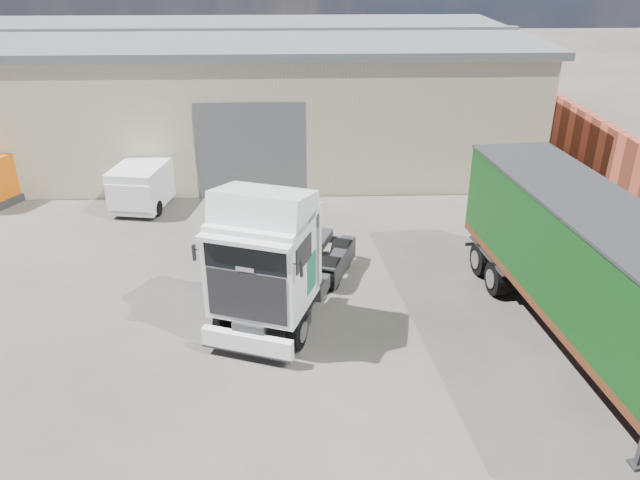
{
  "coord_description": "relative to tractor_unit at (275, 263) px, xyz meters",
  "views": [
    {
      "loc": [
        -0.28,
        -12.07,
        8.73
      ],
      "look_at": [
        0.25,
        3.0,
        1.5
      ],
      "focal_mm": 35.0,
      "sensor_mm": 36.0,
      "label": 1
    }
  ],
  "objects": [
    {
      "name": "tractor_unit",
      "position": [
        0.0,
        0.0,
        0.0
      ],
      "size": [
        3.9,
        6.0,
        3.84
      ],
      "rotation": [
        0.0,
        0.0,
        -0.34
      ],
      "color": "black",
      "rests_on": "ground"
    },
    {
      "name": "panel_van",
      "position": [
        -4.9,
        8.11,
        -0.77
      ],
      "size": [
        2.25,
        4.2,
        1.63
      ],
      "rotation": [
        0.0,
        0.0,
        -0.16
      ],
      "color": "black",
      "rests_on": "ground"
    },
    {
      "name": "warehouse",
      "position": [
        -5.08,
        14.47,
        1.05
      ],
      "size": [
        30.6,
        12.6,
        5.42
      ],
      "color": "beige",
      "rests_on": "ground"
    },
    {
      "name": "box_trailer",
      "position": [
        7.21,
        -1.73,
        0.54
      ],
      "size": [
        3.34,
        10.81,
        3.53
      ],
      "rotation": [
        0.0,
        0.0,
        0.1
      ],
      "color": "#2D2D30",
      "rests_on": "ground"
    },
    {
      "name": "ground",
      "position": [
        0.91,
        -1.52,
        -1.61
      ],
      "size": [
        120.0,
        120.0,
        0.0
      ],
      "primitive_type": "plane",
      "color": "black",
      "rests_on": "ground"
    }
  ]
}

